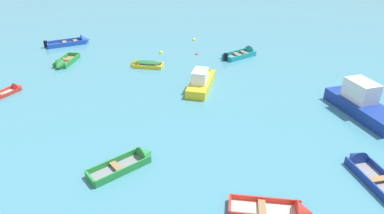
% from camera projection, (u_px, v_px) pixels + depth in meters
% --- Properties ---
extents(rowboat_green_distant_center, '(3.10, 3.68, 1.05)m').
position_uv_depth(rowboat_green_distant_center, '(134.00, 160.00, 17.93)').
color(rowboat_green_distant_center, gray).
rests_on(rowboat_green_distant_center, ground_plane).
extents(rowboat_yellow_far_back, '(3.23, 1.35, 1.05)m').
position_uv_depth(rowboat_yellow_far_back, '(142.00, 64.00, 30.71)').
color(rowboat_yellow_far_back, gray).
rests_on(rowboat_yellow_far_back, ground_plane).
extents(rowboat_blue_near_left, '(4.40, 4.08, 1.36)m').
position_uv_depth(rowboat_blue_near_left, '(77.00, 42.00, 37.05)').
color(rowboat_blue_near_left, gray).
rests_on(rowboat_blue_near_left, ground_plane).
extents(rowboat_red_near_camera, '(1.58, 3.29, 0.86)m').
position_uv_depth(rowboat_red_near_camera, '(12.00, 90.00, 25.93)').
color(rowboat_red_near_camera, beige).
rests_on(rowboat_red_near_camera, ground_plane).
extents(motor_launch_deep_blue_back_row_left, '(4.92, 6.54, 2.62)m').
position_uv_depth(motor_launch_deep_blue_back_row_left, '(369.00, 108.00, 22.08)').
color(motor_launch_deep_blue_back_row_left, navy).
rests_on(motor_launch_deep_blue_back_row_left, ground_plane).
extents(rowboat_turquoise_foreground_center, '(3.53, 3.83, 1.31)m').
position_uv_depth(rowboat_turquoise_foreground_center, '(246.00, 53.00, 33.51)').
color(rowboat_turquoise_foreground_center, gray).
rests_on(rowboat_turquoise_foreground_center, ground_plane).
extents(rowboat_green_cluster_outer, '(1.69, 3.87, 1.15)m').
position_uv_depth(rowboat_green_cluster_outer, '(63.00, 64.00, 30.84)').
color(rowboat_green_cluster_outer, '#99754C').
rests_on(rowboat_green_cluster_outer, ground_plane).
extents(motor_launch_yellow_center, '(1.58, 5.28, 1.95)m').
position_uv_depth(motor_launch_yellow_center, '(202.00, 80.00, 26.69)').
color(motor_launch_yellow_center, yellow).
rests_on(motor_launch_yellow_center, ground_plane).
extents(rowboat_red_midfield_right, '(3.85, 1.52, 1.05)m').
position_uv_depth(rowboat_red_midfield_right, '(288.00, 211.00, 14.65)').
color(rowboat_red_midfield_right, beige).
rests_on(rowboat_red_midfield_right, ground_plane).
extents(rowboat_deep_blue_outer_right, '(2.75, 3.96, 1.17)m').
position_uv_depth(rowboat_deep_blue_outer_right, '(364.00, 167.00, 17.33)').
color(rowboat_deep_blue_outer_right, gray).
rests_on(rowboat_deep_blue_outer_right, ground_plane).
extents(mooring_buoy_between_boats_left, '(0.45, 0.45, 0.45)m').
position_uv_depth(mooring_buoy_between_boats_left, '(161.00, 53.00, 34.24)').
color(mooring_buoy_between_boats_left, yellow).
rests_on(mooring_buoy_between_boats_left, ground_plane).
extents(mooring_buoy_central, '(0.31, 0.31, 0.31)m').
position_uv_depth(mooring_buoy_central, '(197.00, 54.00, 33.84)').
color(mooring_buoy_central, red).
rests_on(mooring_buoy_central, ground_plane).
extents(mooring_buoy_between_boats_right, '(0.45, 0.45, 0.45)m').
position_uv_depth(mooring_buoy_between_boats_right, '(194.00, 40.00, 38.31)').
color(mooring_buoy_between_boats_right, yellow).
rests_on(mooring_buoy_between_boats_right, ground_plane).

